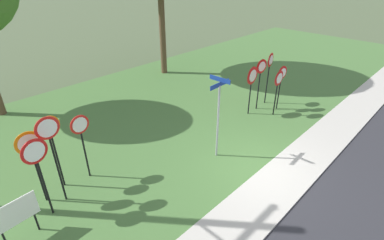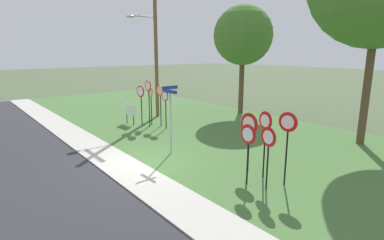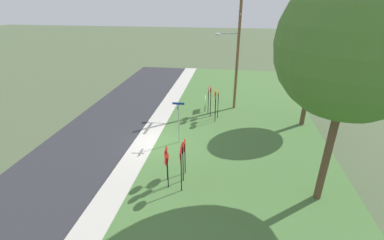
% 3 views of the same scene
% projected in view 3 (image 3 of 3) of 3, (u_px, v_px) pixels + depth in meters
% --- Properties ---
extents(ground_plane, '(160.00, 160.00, 0.00)m').
position_uv_depth(ground_plane, '(156.00, 143.00, 19.02)').
color(ground_plane, '#4C5B3D').
extents(road_asphalt, '(44.00, 6.40, 0.01)m').
position_uv_depth(road_asphalt, '(93.00, 138.00, 19.67)').
color(road_asphalt, '#2D2D33').
rests_on(road_asphalt, ground_plane).
extents(sidewalk_strip, '(44.00, 1.60, 0.06)m').
position_uv_depth(sidewalk_strip, '(145.00, 142.00, 19.12)').
color(sidewalk_strip, '#BCB7AD').
rests_on(sidewalk_strip, ground_plane).
extents(grass_median, '(44.00, 12.00, 0.04)m').
position_uv_depth(grass_median, '(241.00, 149.00, 18.21)').
color(grass_median, '#477038').
rests_on(grass_median, ground_plane).
extents(stop_sign_near_left, '(0.61, 0.10, 2.27)m').
position_uv_depth(stop_sign_near_left, '(215.00, 104.00, 21.54)').
color(stop_sign_near_left, black).
rests_on(stop_sign_near_left, grass_median).
extents(stop_sign_near_right, '(0.62, 0.10, 2.49)m').
position_uv_depth(stop_sign_near_right, '(218.00, 98.00, 22.17)').
color(stop_sign_near_right, black).
rests_on(stop_sign_near_right, grass_median).
extents(stop_sign_far_left, '(0.68, 0.14, 2.47)m').
position_uv_depth(stop_sign_far_left, '(208.00, 95.00, 22.96)').
color(stop_sign_far_left, black).
rests_on(stop_sign_far_left, grass_median).
extents(stop_sign_far_center, '(0.71, 0.14, 2.39)m').
position_uv_depth(stop_sign_far_center, '(215.00, 96.00, 22.82)').
color(stop_sign_far_center, black).
rests_on(stop_sign_far_center, grass_median).
extents(stop_sign_far_right, '(0.65, 0.09, 2.81)m').
position_uv_depth(stop_sign_far_right, '(211.00, 94.00, 22.38)').
color(stop_sign_far_right, black).
rests_on(stop_sign_far_right, grass_median).
extents(yield_sign_near_left, '(0.66, 0.13, 2.54)m').
position_uv_depth(yield_sign_near_left, '(180.00, 161.00, 13.53)').
color(yield_sign_near_left, black).
rests_on(yield_sign_near_left, grass_median).
extents(yield_sign_near_right, '(0.69, 0.10, 2.12)m').
position_uv_depth(yield_sign_near_right, '(166.00, 156.00, 14.54)').
color(yield_sign_near_right, black).
rests_on(yield_sign_near_right, grass_median).
extents(yield_sign_far_left, '(0.66, 0.14, 2.44)m').
position_uv_depth(yield_sign_far_left, '(182.00, 153.00, 14.34)').
color(yield_sign_far_left, black).
rests_on(yield_sign_far_left, grass_median).
extents(yield_sign_far_right, '(0.65, 0.12, 2.13)m').
position_uv_depth(yield_sign_far_right, '(167.00, 163.00, 13.91)').
color(yield_sign_far_right, black).
rests_on(yield_sign_far_right, grass_median).
extents(yield_sign_center, '(0.81, 0.10, 2.28)m').
position_uv_depth(yield_sign_center, '(184.00, 148.00, 15.03)').
color(yield_sign_center, black).
rests_on(yield_sign_center, grass_median).
extents(street_name_post, '(0.96, 0.82, 3.02)m').
position_uv_depth(street_name_post, '(179.00, 119.00, 18.35)').
color(street_name_post, '#9EA0A8').
rests_on(street_name_post, grass_median).
extents(utility_pole, '(2.10, 2.21, 9.25)m').
position_uv_depth(utility_pole, '(236.00, 54.00, 22.98)').
color(utility_pole, brown).
rests_on(utility_pole, grass_median).
extents(notice_board, '(1.10, 0.12, 1.25)m').
position_uv_depth(notice_board, '(205.00, 101.00, 24.20)').
color(notice_board, black).
rests_on(notice_board, grass_median).
extents(oak_tree_left, '(4.18, 4.18, 7.68)m').
position_uv_depth(oak_tree_left, '(314.00, 55.00, 19.46)').
color(oak_tree_left, brown).
rests_on(oak_tree_left, grass_median).
extents(oak_tree_right, '(6.26, 6.26, 10.81)m').
position_uv_depth(oak_tree_right, '(354.00, 46.00, 10.62)').
color(oak_tree_right, brown).
rests_on(oak_tree_right, grass_median).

